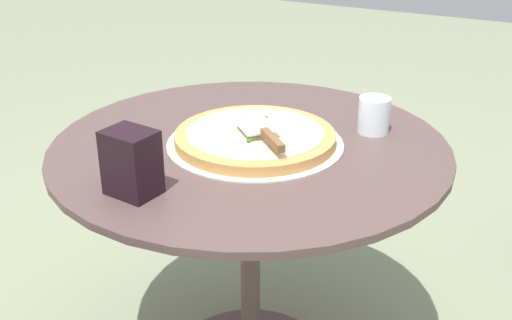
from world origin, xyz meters
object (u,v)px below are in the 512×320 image
at_px(drinking_cup, 374,115).
at_px(napkin_dispenser, 131,163).
at_px(pizza_server, 265,133).
at_px(patio_table, 250,197).
at_px(pizza_on_tray, 256,137).

relative_size(drinking_cup, napkin_dispenser, 0.66).
bearing_deg(pizza_server, napkin_dispenser, 62.59).
distance_m(patio_table, napkin_dispenser, 0.41).
bearing_deg(drinking_cup, napkin_dispenser, 58.47).
height_order(patio_table, pizza_server, pizza_server).
xyz_separation_m(pizza_on_tray, napkin_dispenser, (0.10, 0.34, 0.05)).
xyz_separation_m(pizza_on_tray, pizza_server, (-0.05, 0.05, 0.04)).
height_order(pizza_server, napkin_dispenser, napkin_dispenser).
relative_size(pizza_server, drinking_cup, 2.06).
relative_size(pizza_on_tray, pizza_server, 2.29).
height_order(pizza_server, drinking_cup, drinking_cup).
relative_size(pizza_on_tray, napkin_dispenser, 3.12).
xyz_separation_m(pizza_server, napkin_dispenser, (0.15, 0.29, 0.02)).
height_order(patio_table, drinking_cup, drinking_cup).
relative_size(patio_table, pizza_server, 5.17).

